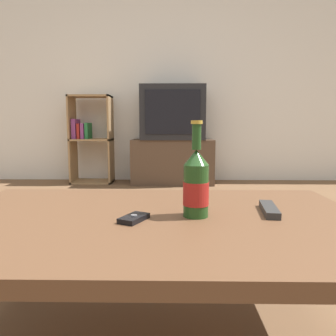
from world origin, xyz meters
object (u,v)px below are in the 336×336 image
Objects in this scene: tv_stand at (173,162)px; remote_control at (269,209)px; cell_phone at (134,218)px; beer_bottle at (196,184)px; bookshelf at (89,137)px; television at (173,113)px.

tv_stand is 5.45× the size of remote_control.
tv_stand is 8.77× the size of cell_phone.
beer_bottle reaches higher than tv_stand.
remote_control is (0.30, -2.71, 0.16)m from tv_stand.
bookshelf is at bearing 121.80° from remote_control.
beer_bottle is 1.63× the size of remote_control.
bookshelf is at bearing 110.11° from beer_bottle.
remote_control is at bearing -83.66° from television.
bookshelf is (-0.95, 0.05, 0.27)m from tv_stand.
tv_stand is 2.81m from cell_phone.
tv_stand is 2.77m from beer_bottle.
tv_stand is at bearing -2.98° from bookshelf.
bookshelf reaches higher than cell_phone.
bookshelf reaches higher than beer_bottle.
cell_phone is at bearing -159.55° from remote_control.
cell_phone is (0.85, -2.85, -0.11)m from bookshelf.
tv_stand is 0.99m from bookshelf.
bookshelf is 9.49× the size of cell_phone.
television reaches higher than cell_phone.
beer_bottle is at bearing -161.48° from remote_control.
television reaches higher than bookshelf.
tv_stand is at bearing 90.00° from television.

